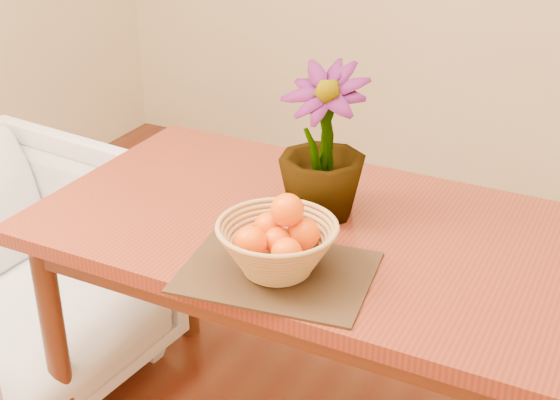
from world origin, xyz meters
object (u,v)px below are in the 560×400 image
at_px(armchair, 5,271).
at_px(potted_plant, 323,143).
at_px(wicker_basket, 277,250).
at_px(table, 314,252).

bearing_deg(armchair, potted_plant, -73.52).
distance_m(wicker_basket, potted_plant, 0.34).
bearing_deg(armchair, wicker_basket, -91.16).
bearing_deg(potted_plant, armchair, -164.63).
xyz_separation_m(table, armchair, (-0.97, -0.14, -0.25)).
xyz_separation_m(table, potted_plant, (-0.00, 0.05, 0.28)).
relative_size(table, potted_plant, 3.58).
bearing_deg(armchair, table, -76.39).
distance_m(table, potted_plant, 0.29).
distance_m(potted_plant, armchair, 1.13).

